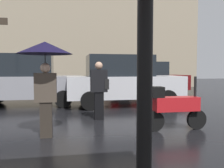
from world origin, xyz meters
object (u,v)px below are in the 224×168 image
parked_car_right (26,80)px  parked_car_distant (123,80)px  parked_scooter (174,106)px  parked_car_left (145,78)px  pedestrian_with_umbrella (45,58)px  pedestrian_with_bag (99,87)px

parked_car_right → parked_car_distant: (3.66, -0.75, -0.01)m
parked_scooter → parked_car_left: bearing=64.4°
parked_car_left → parked_car_right: bearing=-166.7°
parked_car_right → parked_car_distant: size_ratio=0.94×
parked_scooter → parked_car_right: (-3.94, 4.63, 0.43)m
parked_car_left → parked_car_right: size_ratio=1.04×
parked_scooter → parked_car_distant: bearing=82.0°
parked_scooter → parked_car_left: size_ratio=0.35×
pedestrian_with_umbrella → parked_car_right: parked_car_right is taller
pedestrian_with_bag → parked_car_right: bearing=-76.2°
pedestrian_with_umbrella → parked_car_left: (4.56, 7.22, -0.70)m
parked_car_left → parked_car_right: (-5.67, -2.56, 0.07)m
pedestrian_with_bag → parked_car_left: 6.55m
parked_car_left → parked_car_distant: parked_car_distant is taller
parked_car_distant → parked_car_right: bearing=-177.2°
pedestrian_with_umbrella → parked_car_right: size_ratio=0.48×
pedestrian_with_bag → pedestrian_with_umbrella: bearing=25.3°
parked_car_left → parked_car_distant: size_ratio=0.97×
pedestrian_with_bag → parked_scooter: 2.16m
parked_car_left → parked_scooter: bearing=-114.6°
parked_car_left → parked_car_distant: 3.86m
parked_car_left → parked_car_right: parked_car_right is taller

